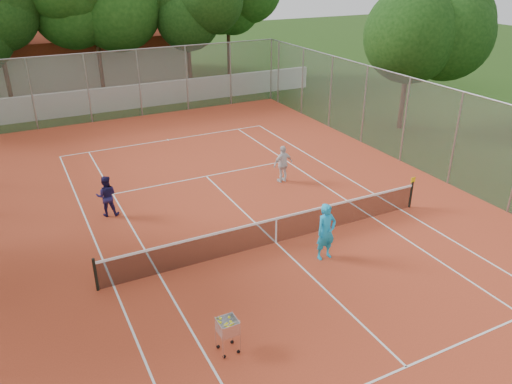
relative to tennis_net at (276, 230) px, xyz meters
name	(u,v)px	position (x,y,z in m)	size (l,w,h in m)	color
ground	(276,243)	(0.00, 0.00, -0.51)	(120.00, 120.00, 0.00)	#1A340E
court_pad	(276,243)	(0.00, 0.00, -0.50)	(18.00, 34.00, 0.02)	#BC4324
court_lines	(276,243)	(0.00, 0.00, -0.49)	(10.98, 23.78, 0.01)	white
tennis_net	(276,230)	(0.00, 0.00, 0.00)	(11.88, 0.10, 0.98)	black
perimeter_fence	(277,190)	(0.00, 0.00, 1.49)	(18.00, 34.00, 4.00)	slate
boundary_wall	(133,97)	(0.00, 19.00, 0.24)	(26.00, 0.30, 1.50)	white
clubhouse	(73,52)	(-2.00, 29.00, 1.69)	(16.40, 9.00, 4.40)	beige
tropical_trees	(115,22)	(0.00, 22.00, 4.49)	(29.00, 19.00, 10.00)	black
player_near	(326,232)	(0.96, -1.51, 0.46)	(0.69, 0.45, 1.90)	#19A4DC
player_far_left	(107,196)	(-4.64, 4.63, 0.30)	(0.77, 0.60, 1.58)	#1D1747
player_far_right	(283,164)	(2.76, 4.39, 0.33)	(0.96, 0.40, 1.63)	silver
ball_hopper	(228,334)	(-3.55, -4.00, 0.03)	(0.50, 0.50, 1.03)	silver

